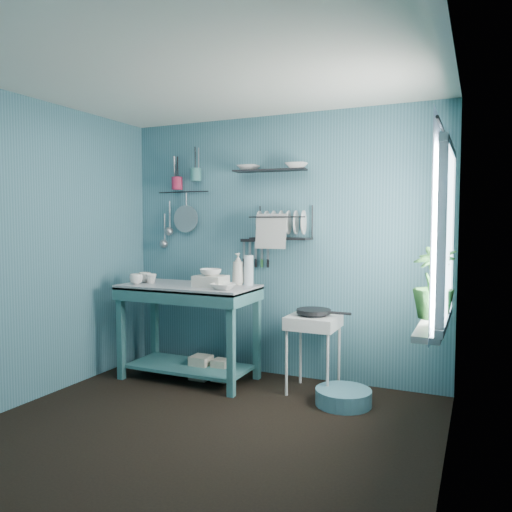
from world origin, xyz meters
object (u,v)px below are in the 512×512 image
at_px(floor_basin, 343,397).
at_px(water_bottle, 249,270).
at_px(dish_rack, 281,222).
at_px(utensil_cup_teal, 196,175).
at_px(mug_left, 136,279).
at_px(work_counter, 189,332).
at_px(mug_mid, 151,279).
at_px(soap_bottle, 238,269).
at_px(hotplate_stand, 313,354).
at_px(utensil_cup_magenta, 177,183).
at_px(storage_tin_small, 221,370).
at_px(mug_right, 145,277).
at_px(colander, 186,219).
at_px(wash_tub, 211,281).
at_px(storage_tin_large, 201,367).
at_px(frying_pan, 314,311).
at_px(potted_plant, 434,282).

bearing_deg(floor_basin, water_bottle, 163.76).
height_order(dish_rack, utensil_cup_teal, utensil_cup_teal).
bearing_deg(mug_left, work_counter, 18.43).
height_order(mug_mid, soap_bottle, soap_bottle).
height_order(soap_bottle, hotplate_stand, soap_bottle).
bearing_deg(utensil_cup_teal, utensil_cup_magenta, 180.00).
distance_m(dish_rack, storage_tin_small, 1.49).
bearing_deg(dish_rack, mug_mid, -155.24).
xyz_separation_m(mug_right, colander, (0.20, 0.44, 0.57)).
bearing_deg(storage_tin_small, wash_tub, -116.57).
height_order(dish_rack, storage_tin_large, dish_rack).
distance_m(mug_left, storage_tin_small, 1.18).
relative_size(mug_left, mug_mid, 1.23).
relative_size(mug_mid, water_bottle, 0.36).
height_order(hotplate_stand, colander, colander).
distance_m(water_bottle, dish_rack, 0.54).
distance_m(mug_mid, frying_pan, 1.59).
distance_m(potted_plant, storage_tin_small, 2.20).
relative_size(mug_right, frying_pan, 0.41).
bearing_deg(dish_rack, work_counter, -150.45).
distance_m(mug_left, dish_rack, 1.47).
height_order(soap_bottle, frying_pan, soap_bottle).
distance_m(wash_tub, potted_plant, 2.00).
bearing_deg(colander, potted_plant, -18.84).
xyz_separation_m(utensil_cup_teal, storage_tin_small, (0.46, -0.33, -1.86)).
relative_size(dish_rack, floor_basin, 1.21).
bearing_deg(potted_plant, mug_right, 171.31).
xyz_separation_m(mug_mid, colander, (0.08, 0.50, 0.58)).
xyz_separation_m(colander, storage_tin_large, (0.40, -0.39, -1.41)).
height_order(mug_left, water_bottle, water_bottle).
bearing_deg(utensil_cup_magenta, potted_plant, -17.67).
distance_m(mug_right, colander, 0.75).
bearing_deg(mug_left, wash_tub, 10.86).
xyz_separation_m(wash_tub, storage_tin_small, (0.05, 0.10, -0.85)).
relative_size(mug_mid, hotplate_stand, 0.15).
xyz_separation_m(water_bottle, utensil_cup_magenta, (-0.91, 0.19, 0.85)).
bearing_deg(colander, hotplate_stand, -11.56).
relative_size(mug_left, dish_rack, 0.22).
relative_size(mug_right, potted_plant, 0.25).
distance_m(soap_bottle, potted_plant, 1.89).
height_order(work_counter, dish_rack, dish_rack).
bearing_deg(soap_bottle, hotplate_stand, -4.62).
xyz_separation_m(dish_rack, utensil_cup_teal, (-0.95, 0.05, 0.48)).
height_order(utensil_cup_magenta, storage_tin_small, utensil_cup_magenta).
height_order(wash_tub, soap_bottle, soap_bottle).
bearing_deg(floor_basin, storage_tin_large, 175.25).
height_order(work_counter, frying_pan, work_counter).
xyz_separation_m(mug_right, utensil_cup_teal, (0.34, 0.41, 1.02)).
relative_size(mug_left, potted_plant, 0.25).
bearing_deg(utensil_cup_magenta, colander, 19.78).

